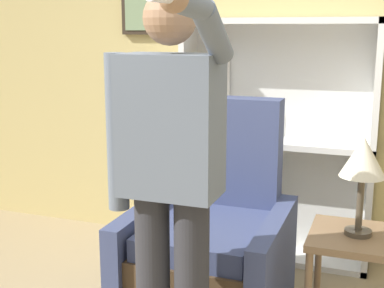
{
  "coord_description": "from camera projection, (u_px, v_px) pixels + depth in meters",
  "views": [
    {
      "loc": [
        0.67,
        -1.65,
        1.58
      ],
      "look_at": [
        -0.17,
        0.65,
        1.05
      ],
      "focal_mm": 50.0,
      "sensor_mm": 36.0,
      "label": 1
    }
  ],
  "objects": [
    {
      "name": "table_lamp",
      "position": [
        363.0,
        161.0,
        2.54
      ],
      "size": [
        0.22,
        0.22,
        0.49
      ],
      "color": "#4C4233",
      "rests_on": "side_table"
    },
    {
      "name": "wall_back",
      "position": [
        283.0,
        54.0,
        3.64
      ],
      "size": [
        8.0,
        0.11,
        2.8
      ],
      "color": "tan",
      "rests_on": "ground_plane"
    },
    {
      "name": "side_table",
      "position": [
        356.0,
        253.0,
        2.64
      ],
      "size": [
        0.46,
        0.46,
        0.59
      ],
      "color": "#846647",
      "rests_on": "ground_plane"
    },
    {
      "name": "armchair",
      "position": [
        212.0,
        248.0,
        3.02
      ],
      "size": [
        0.84,
        0.89,
        1.18
      ],
      "color": "#4C3823",
      "rests_on": "ground_plane"
    },
    {
      "name": "person_standing",
      "position": [
        170.0,
        176.0,
        2.19
      ],
      "size": [
        0.55,
        0.78,
        1.72
      ],
      "color": "#2D2D33",
      "rests_on": "ground_plane"
    },
    {
      "name": "bookcase",
      "position": [
        256.0,
        145.0,
        3.68
      ],
      "size": [
        1.29,
        0.28,
        1.64
      ],
      "color": "white",
      "rests_on": "ground_plane"
    }
  ]
}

